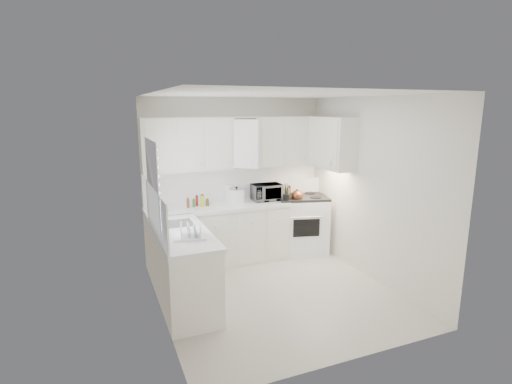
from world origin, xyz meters
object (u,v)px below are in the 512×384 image
tea_kettle (297,195)px  stove (301,216)px  rice_cooker (237,195)px  utensil_crock (286,192)px  dish_rack (190,230)px  microwave (267,190)px

tea_kettle → stove: bearing=65.5°
tea_kettle → rice_cooker: (-0.95, 0.26, 0.03)m
stove → utensil_crock: 0.65m
rice_cooker → dish_rack: rice_cooker is taller
utensil_crock → dish_rack: (-1.84, -1.17, -0.06)m
stove → microwave: microwave is taller
microwave → tea_kettle: bearing=-26.8°
rice_cooker → utensil_crock: 0.80m
tea_kettle → rice_cooker: rice_cooker is taller
rice_cooker → utensil_crock: size_ratio=0.81×
rice_cooker → dish_rack: 1.82m
tea_kettle → dish_rack: size_ratio=0.64×
stove → dish_rack: stove is taller
microwave → dish_rack: microwave is taller
stove → utensil_crock: size_ratio=3.90×
microwave → rice_cooker: 0.52m
stove → dish_rack: size_ratio=3.45×
tea_kettle → dish_rack: (-2.05, -1.20, 0.00)m
dish_rack → utensil_crock: bearing=44.9°
rice_cooker → stove: bearing=13.6°
stove → microwave: 0.79m
utensil_crock → tea_kettle: bearing=7.6°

